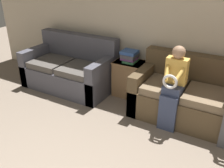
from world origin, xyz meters
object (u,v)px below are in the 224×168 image
object	(u,v)px
couch_main	(206,101)
book_stack	(130,56)
side_shelf	(129,78)
child_left_seated	(173,85)
couch_side	(71,70)

from	to	relation	value
couch_main	book_stack	size ratio (longest dim) A/B	7.40
couch_main	side_shelf	size ratio (longest dim) A/B	3.37
side_shelf	child_left_seated	bearing A→B (deg)	-30.85
couch_main	book_stack	xyz separation A→B (m)	(-1.34, 0.20, 0.40)
child_left_seated	book_stack	size ratio (longest dim) A/B	4.11
couch_side	side_shelf	xyz separation A→B (m)	(1.11, 0.24, -0.01)
couch_side	child_left_seated	distance (m)	2.08
couch_main	child_left_seated	size ratio (longest dim) A/B	1.80
side_shelf	book_stack	world-z (taller)	book_stack
side_shelf	couch_main	bearing A→B (deg)	-8.20
couch_side	book_stack	bearing A→B (deg)	12.32
child_left_seated	book_stack	distance (m)	1.09
couch_main	child_left_seated	world-z (taller)	child_left_seated
couch_main	book_stack	world-z (taller)	couch_main
side_shelf	book_stack	xyz separation A→B (m)	(-0.01, 0.01, 0.41)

